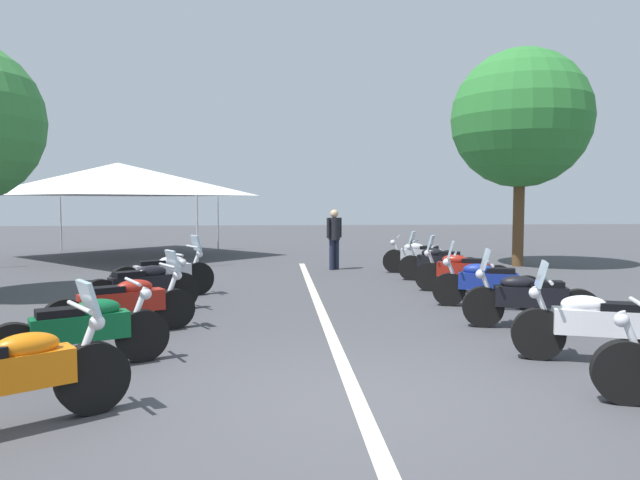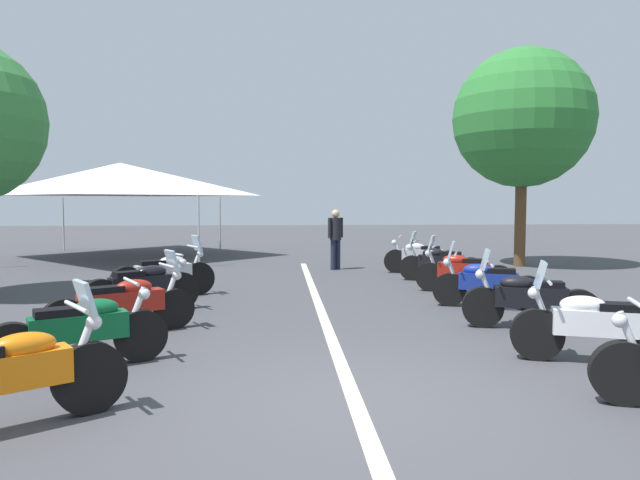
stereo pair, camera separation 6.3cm
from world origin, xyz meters
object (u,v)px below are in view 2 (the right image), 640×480
(motorcycle_right_row_4, at_px, (462,271))
(motorcycle_right_row_2, at_px, (528,299))
(bystander_1, at_px, (335,235))
(motorcycle_right_row_6, at_px, (421,256))
(motorcycle_right_row_5, at_px, (440,263))
(roadside_tree_0, at_px, (523,119))
(motorcycle_left_row_4, at_px, (165,274))
(motorcycle_right_row_1, at_px, (596,325))
(motorcycle_left_row_0, at_px, (5,376))
(event_tent, at_px, (120,179))
(motorcycle_left_row_2, at_px, (124,303))
(motorcycle_right_row_3, at_px, (486,283))
(motorcycle_left_row_1, at_px, (81,331))
(motorcycle_left_row_3, at_px, (143,287))

(motorcycle_right_row_4, bearing_deg, motorcycle_right_row_2, 113.88)
(bystander_1, bearing_deg, motorcycle_right_row_6, 29.57)
(motorcycle_right_row_5, relative_size, roadside_tree_0, 0.30)
(motorcycle_left_row_4, distance_m, motorcycle_right_row_6, 6.92)
(motorcycle_right_row_4, relative_size, motorcycle_right_row_5, 1.01)
(motorcycle_right_row_6, bearing_deg, motorcycle_right_row_5, 108.72)
(motorcycle_right_row_1, distance_m, motorcycle_right_row_2, 1.85)
(motorcycle_right_row_6, distance_m, roadside_tree_0, 5.28)
(motorcycle_left_row_0, relative_size, motorcycle_right_row_4, 0.95)
(motorcycle_left_row_0, bearing_deg, event_tent, 66.91)
(roadside_tree_0, bearing_deg, motorcycle_left_row_2, 131.07)
(motorcycle_right_row_3, xyz_separation_m, motorcycle_right_row_6, (4.91, -0.03, -0.00))
(motorcycle_right_row_2, bearing_deg, motorcycle_left_row_2, 14.35)
(motorcycle_right_row_5, xyz_separation_m, roadside_tree_0, (3.02, -3.25, 3.84))
(motorcycle_right_row_1, bearing_deg, bystander_1, -58.51)
(bystander_1, xyz_separation_m, event_tent, (4.02, 6.92, 1.67))
(motorcycle_right_row_3, bearing_deg, motorcycle_right_row_4, -73.64)
(motorcycle_left_row_2, relative_size, roadside_tree_0, 0.31)
(motorcycle_right_row_2, bearing_deg, motorcycle_left_row_0, 44.60)
(motorcycle_right_row_6, bearing_deg, motorcycle_right_row_2, 106.42)
(roadside_tree_0, bearing_deg, event_tent, 73.98)
(motorcycle_left_row_1, relative_size, motorcycle_right_row_6, 0.93)
(motorcycle_left_row_3, relative_size, motorcycle_right_row_6, 0.90)
(motorcycle_right_row_2, bearing_deg, motorcycle_right_row_5, -76.19)
(motorcycle_right_row_1, distance_m, motorcycle_right_row_5, 6.95)
(event_tent, bearing_deg, motorcycle_right_row_5, -125.70)
(motorcycle_left_row_4, xyz_separation_m, motorcycle_right_row_3, (-1.49, -5.98, -0.02))
(motorcycle_left_row_1, relative_size, event_tent, 0.27)
(motorcycle_right_row_1, height_order, bystander_1, bystander_1)
(motorcycle_left_row_0, relative_size, motorcycle_right_row_1, 0.93)
(motorcycle_right_row_4, bearing_deg, roadside_tree_0, -99.07)
(motorcycle_left_row_2, height_order, bystander_1, bystander_1)
(motorcycle_left_row_3, height_order, roadside_tree_0, roadside_tree_0)
(motorcycle_left_row_1, height_order, motorcycle_right_row_3, motorcycle_right_row_3)
(event_tent, bearing_deg, roadside_tree_0, -106.02)
(motorcycle_right_row_3, distance_m, event_tent, 13.64)
(motorcycle_left_row_4, xyz_separation_m, roadside_tree_0, (4.89, -9.31, 3.82))
(event_tent, bearing_deg, motorcycle_left_row_1, -166.91)
(motorcycle_right_row_1, bearing_deg, motorcycle_right_row_3, -71.13)
(motorcycle_left_row_0, bearing_deg, motorcycle_left_row_4, 55.30)
(motorcycle_right_row_1, xyz_separation_m, motorcycle_right_row_3, (3.58, 0.01, -0.01))
(motorcycle_left_row_3, xyz_separation_m, event_tent, (10.12, 3.05, 2.18))
(motorcycle_right_row_1, relative_size, motorcycle_right_row_5, 1.03)
(motorcycle_left_row_2, bearing_deg, motorcycle_left_row_1, -121.41)
(event_tent, bearing_deg, motorcycle_left_row_4, -159.92)
(motorcycle_right_row_1, relative_size, motorcycle_right_row_3, 1.02)
(motorcycle_right_row_6, relative_size, roadside_tree_0, 0.31)
(motorcycle_left_row_3, bearing_deg, motorcycle_left_row_1, -124.76)
(motorcycle_right_row_1, bearing_deg, motorcycle_right_row_5, -71.96)
(motorcycle_right_row_6, height_order, roadside_tree_0, roadside_tree_0)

